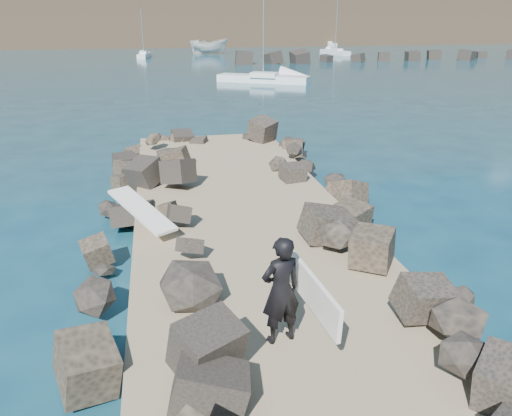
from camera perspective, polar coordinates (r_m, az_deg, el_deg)
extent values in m
plane|color=#0F384C|center=(13.55, -0.83, -4.43)|extent=(800.00, 800.00, 0.00)
cube|color=#8C7759|center=(11.67, 0.97, -7.25)|extent=(6.00, 26.00, 0.60)
cube|color=black|center=(11.83, -13.51, -6.38)|extent=(2.60, 22.00, 1.00)
cube|color=black|center=(12.86, 13.25, -4.03)|extent=(2.60, 22.00, 1.00)
cube|color=black|center=(76.84, 18.46, 16.18)|extent=(52.00, 4.00, 1.20)
cube|color=white|center=(13.27, -12.91, -0.66)|extent=(1.80, 2.40, 0.08)
imported|color=silver|center=(85.89, -5.41, 17.93)|extent=(6.38, 2.98, 2.38)
imported|color=black|center=(8.42, 2.86, -9.40)|extent=(0.80, 0.62, 1.94)
cube|color=white|center=(8.50, 5.84, -8.75)|extent=(0.40, 2.40, 0.76)
cube|color=white|center=(85.34, 9.01, 17.12)|extent=(2.99, 7.11, 0.80)
cylinder|color=gray|center=(85.17, 9.18, 19.91)|extent=(0.12, 0.12, 7.64)
cube|color=white|center=(84.55, 9.22, 17.41)|extent=(1.50, 2.14, 0.44)
cube|color=white|center=(48.25, 0.83, 14.46)|extent=(8.46, 5.92, 0.80)
cylinder|color=gray|center=(47.92, 0.86, 20.53)|extent=(0.12, 0.12, 9.51)
cube|color=white|center=(47.69, 0.96, 14.98)|extent=(2.79, 2.40, 0.44)
cube|color=white|center=(109.29, 8.14, 17.99)|extent=(2.69, 5.39, 0.80)
cylinder|color=gray|center=(109.17, 8.23, 19.69)|extent=(0.12, 0.12, 5.82)
cube|color=white|center=(108.69, 8.26, 18.23)|extent=(1.25, 1.67, 0.44)
cube|color=white|center=(79.15, -12.66, 16.58)|extent=(2.08, 5.76, 0.80)
cylinder|color=gray|center=(78.98, -12.87, 19.07)|extent=(0.12, 0.12, 6.20)
cube|color=white|center=(78.45, -12.69, 16.91)|extent=(1.13, 1.70, 0.44)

